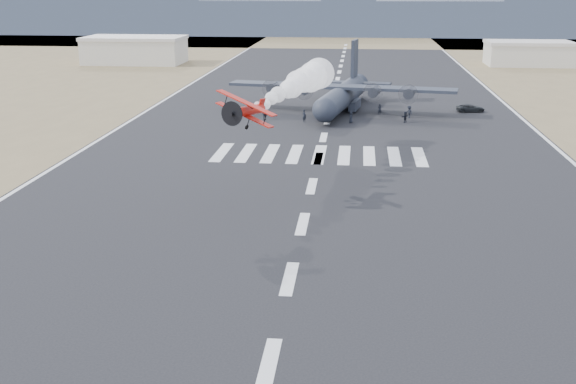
# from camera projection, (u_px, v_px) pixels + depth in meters

# --- Properties ---
(ground) EXTENTS (500.00, 500.00, 0.00)m
(ground) POSITION_uv_depth(u_px,v_px,m) (269.00, 365.00, 39.62)
(ground) COLOR black
(ground) RESTS_ON ground
(scrub_far) EXTENTS (500.00, 80.00, 0.00)m
(scrub_far) POSITION_uv_depth(u_px,v_px,m) (347.00, 39.00, 259.19)
(scrub_far) COLOR brown
(scrub_far) RESTS_ON ground
(runway_markings) EXTENTS (60.00, 260.00, 0.01)m
(runway_markings) POSITION_uv_depth(u_px,v_px,m) (324.00, 137.00, 96.90)
(runway_markings) COLOR silver
(runway_markings) RESTS_ON ground
(ridge_seg_b) EXTENTS (150.00, 50.00, 15.00)m
(ridge_seg_b) POSITION_uv_depth(u_px,v_px,m) (34.00, 12.00, 297.87)
(ridge_seg_b) COLOR gray
(ridge_seg_b) RESTS_ON ground
(ridge_seg_c) EXTENTS (150.00, 50.00, 17.00)m
(ridge_seg_c) POSITION_uv_depth(u_px,v_px,m) (188.00, 10.00, 291.51)
(ridge_seg_c) COLOR gray
(ridge_seg_c) RESTS_ON ground
(ridge_seg_d) EXTENTS (150.00, 50.00, 13.00)m
(ridge_seg_d) POSITION_uv_depth(u_px,v_px,m) (349.00, 16.00, 285.99)
(ridge_seg_d) COLOR gray
(ridge_seg_d) RESTS_ON ground
(ridge_seg_e) EXTENTS (150.00, 50.00, 15.00)m
(ridge_seg_e) POSITION_uv_depth(u_px,v_px,m) (517.00, 14.00, 279.63)
(ridge_seg_e) COLOR gray
(ridge_seg_e) RESTS_ON ground
(hangar_left) EXTENTS (24.50, 14.50, 6.70)m
(hangar_left) POSITION_uv_depth(u_px,v_px,m) (135.00, 50.00, 181.95)
(hangar_left) COLOR #B2AC9E
(hangar_left) RESTS_ON ground
(hangar_right) EXTENTS (20.50, 12.50, 5.90)m
(hangar_right) POSITION_uv_depth(u_px,v_px,m) (528.00, 53.00, 177.67)
(hangar_right) COLOR #B2AC9E
(hangar_right) RESTS_ON ground
(aerobatic_biplane) EXTENTS (5.99, 5.70, 3.26)m
(aerobatic_biplane) POSITION_uv_depth(u_px,v_px,m) (247.00, 111.00, 65.66)
(aerobatic_biplane) COLOR red
(smoke_trail) EXTENTS (6.99, 25.74, 3.89)m
(smoke_trail) POSITION_uv_depth(u_px,v_px,m) (310.00, 79.00, 85.61)
(smoke_trail) COLOR white
(transport_aircraft) EXTENTS (36.36, 29.80, 10.51)m
(transport_aircraft) POSITION_uv_depth(u_px,v_px,m) (343.00, 94.00, 116.10)
(transport_aircraft) COLOR black
(transport_aircraft) RESTS_ON ground
(support_vehicle) EXTENTS (4.61, 2.51, 1.23)m
(support_vehicle) POSITION_uv_depth(u_px,v_px,m) (471.00, 108.00, 115.34)
(support_vehicle) COLOR black
(support_vehicle) RESTS_ON ground
(crew_a) EXTENTS (0.77, 0.71, 1.69)m
(crew_a) POSITION_uv_depth(u_px,v_px,m) (379.00, 109.00, 112.93)
(crew_a) COLOR black
(crew_a) RESTS_ON ground
(crew_b) EXTENTS (0.86, 0.91, 1.60)m
(crew_b) POSITION_uv_depth(u_px,v_px,m) (315.00, 108.00, 114.33)
(crew_b) COLOR black
(crew_b) RESTS_ON ground
(crew_c) EXTENTS (1.18, 1.28, 1.85)m
(crew_c) POSITION_uv_depth(u_px,v_px,m) (409.00, 112.00, 110.34)
(crew_c) COLOR black
(crew_c) RESTS_ON ground
(crew_d) EXTENTS (1.07, 1.10, 1.73)m
(crew_d) POSITION_uv_depth(u_px,v_px,m) (264.00, 114.00, 108.80)
(crew_d) COLOR black
(crew_d) RESTS_ON ground
(crew_e) EXTENTS (0.71, 0.95, 1.72)m
(crew_e) POSITION_uv_depth(u_px,v_px,m) (351.00, 117.00, 106.38)
(crew_e) COLOR black
(crew_e) RESTS_ON ground
(crew_f) EXTENTS (1.36, 1.50, 1.66)m
(crew_f) POSITION_uv_depth(u_px,v_px,m) (405.00, 117.00, 106.73)
(crew_f) COLOR black
(crew_f) RESTS_ON ground
(crew_g) EXTENTS (0.87, 0.85, 1.85)m
(crew_g) POSITION_uv_depth(u_px,v_px,m) (304.00, 116.00, 107.08)
(crew_g) COLOR black
(crew_g) RESTS_ON ground
(crew_h) EXTENTS (0.94, 0.78, 1.66)m
(crew_h) POSITION_uv_depth(u_px,v_px,m) (316.00, 111.00, 111.18)
(crew_h) COLOR black
(crew_h) RESTS_ON ground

